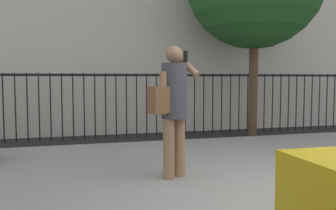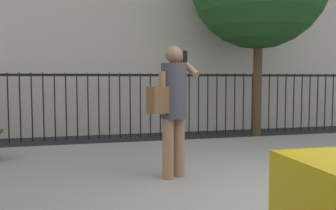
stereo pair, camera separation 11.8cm
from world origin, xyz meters
name	(u,v)px [view 1 (the left image)]	position (x,y,z in m)	size (l,w,h in m)	color
sidewalk	(236,166)	(0.00, 2.20, 0.07)	(28.00, 4.40, 0.15)	gray
iron_fence	(171,96)	(0.00, 5.90, 1.02)	(12.03, 0.04, 1.60)	black
pedestrian_on_phone	(173,102)	(-1.26, 1.53, 1.17)	(0.73, 0.59, 1.75)	#936B4C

